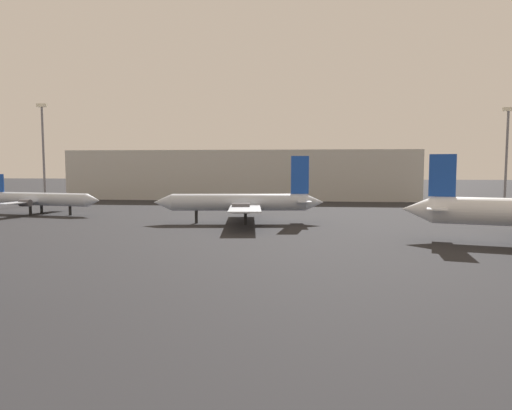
% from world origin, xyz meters
% --- Properties ---
extents(airplane_distant, '(26.56, 24.36, 10.42)m').
position_xyz_m(airplane_distant, '(-11.44, 63.65, 3.26)').
color(airplane_distant, '#B2BCCC').
rests_on(airplane_distant, ground_plane).
extents(airplane_far_left, '(25.25, 17.03, 7.35)m').
position_xyz_m(airplane_far_left, '(-50.22, 72.84, 2.79)').
color(airplane_far_left, '#B2BCCC').
rests_on(airplane_far_left, ground_plane).
extents(light_mast_left, '(2.40, 0.50, 23.16)m').
position_xyz_m(light_mast_left, '(-62.16, 95.18, 12.88)').
color(light_mast_left, slate).
rests_on(light_mast_left, ground_plane).
extents(light_mast_right, '(2.40, 0.50, 21.28)m').
position_xyz_m(light_mast_right, '(41.12, 97.82, 11.92)').
color(light_mast_right, slate).
rests_on(light_mast_right, ground_plane).
extents(terminal_building, '(91.39, 27.61, 12.90)m').
position_xyz_m(terminal_building, '(-18.85, 123.19, 6.45)').
color(terminal_building, '#B7B7B2').
rests_on(terminal_building, ground_plane).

